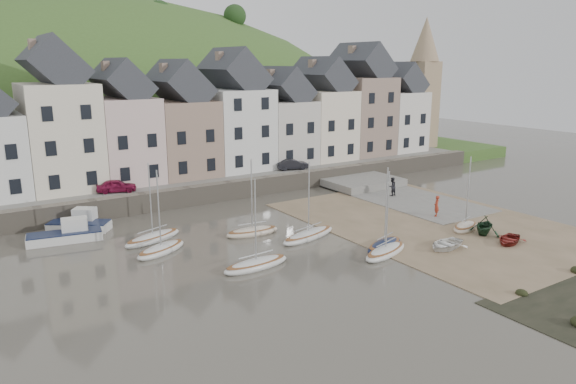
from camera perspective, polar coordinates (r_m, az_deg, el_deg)
ground at (r=39.98m, az=4.73°, el=-5.90°), size 160.00×160.00×0.00m
quay_land at (r=67.08m, az=-12.24°, el=2.55°), size 90.00×30.00×1.50m
quay_street at (r=56.52m, az=-8.06°, el=1.50°), size 70.00×7.00×0.10m
seawall at (r=53.59m, az=-6.44°, el=0.16°), size 70.00×1.20×1.80m
beach at (r=47.23m, az=15.36°, el=-3.22°), size 18.00×26.00×0.06m
slipway at (r=55.30m, az=11.97°, el=-0.53°), size 8.00×18.00×0.12m
hillside at (r=96.71m, az=-20.52°, el=-6.11°), size 134.40×84.00×84.00m
townhouse_terrace at (r=59.49m, az=-8.16°, el=7.74°), size 61.05×8.00×13.93m
church_spire at (r=78.89m, az=14.31°, el=11.63°), size 4.00×4.00×18.00m
sailboat_0 at (r=42.41m, az=-14.27°, el=-4.76°), size 5.33×3.18×6.32m
sailboat_1 at (r=39.71m, az=-13.43°, el=-5.98°), size 4.67×3.27×6.32m
sailboat_2 at (r=42.65m, az=-3.85°, el=-4.24°), size 4.56×1.89×6.32m
sailboat_3 at (r=35.98m, az=-3.44°, el=-7.72°), size 5.07×1.85×6.32m
sailboat_4 at (r=41.77m, az=2.21°, el=-4.62°), size 5.92×2.92×6.32m
sailboat_5 at (r=40.11m, az=10.29°, el=-5.61°), size 4.44×2.71×6.32m
sailboat_6 at (r=38.88m, az=10.41°, el=-6.25°), size 5.05×2.85×6.32m
sailboat_7 at (r=46.11m, az=18.45°, el=-3.54°), size 3.71×2.53×6.32m
motorboat_0 at (r=44.35m, az=-22.57°, el=-4.15°), size 5.63×2.61×1.70m
motorboat_2 at (r=46.86m, az=-21.34°, el=-3.11°), size 4.96×4.21×1.70m
rowboat_white at (r=40.94m, az=16.52°, el=-5.37°), size 3.60×2.79×0.69m
rowboat_green at (r=45.09m, az=20.30°, el=-3.35°), size 3.64×3.45×1.51m
rowboat_red at (r=43.70m, az=22.58°, el=-4.71°), size 3.48×2.98×0.61m
person_red at (r=48.79m, az=15.62°, el=-1.45°), size 0.80×0.78×1.85m
person_dark at (r=55.20m, az=11.08°, el=0.57°), size 1.01×0.83×1.91m
car_left at (r=52.03m, az=-17.91°, el=0.64°), size 3.84×2.46×1.22m
car_right at (r=60.06m, az=0.49°, el=2.99°), size 3.87×2.18×1.21m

